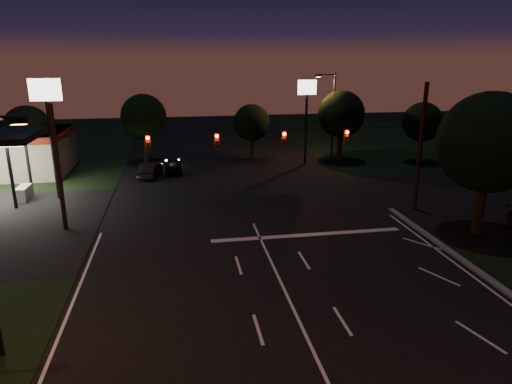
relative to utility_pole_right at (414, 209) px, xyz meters
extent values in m
plane|color=black|center=(-12.00, -15.00, 0.00)|extent=(140.00, 140.00, 0.00)
cube|color=black|center=(8.00, 1.00, 0.00)|extent=(20.00, 16.00, 0.02)
cube|color=silver|center=(-9.00, -3.50, 0.01)|extent=(12.00, 0.50, 0.01)
cylinder|color=black|center=(0.00, 0.00, 0.00)|extent=(0.30, 0.30, 9.00)
cylinder|color=black|center=(-24.00, 0.00, 0.00)|extent=(0.28, 0.28, 8.00)
cylinder|color=black|center=(-12.00, 0.00, 6.00)|extent=(24.00, 0.03, 0.03)
cylinder|color=black|center=(-12.00, 0.00, 6.50)|extent=(24.00, 0.02, 0.02)
cube|color=#3F3307|center=(-18.50, 0.00, 5.45)|extent=(0.32, 0.26, 1.00)
sphere|color=#FF0705|center=(-18.50, -0.16, 5.78)|extent=(0.22, 0.22, 0.22)
sphere|color=black|center=(-18.50, -0.16, 5.45)|extent=(0.20, 0.20, 0.20)
sphere|color=black|center=(-18.50, -0.16, 5.12)|extent=(0.20, 0.20, 0.20)
cube|color=#3F3307|center=(-14.20, 0.00, 5.45)|extent=(0.32, 0.26, 1.00)
sphere|color=#FF0705|center=(-14.20, -0.16, 5.78)|extent=(0.22, 0.22, 0.22)
sphere|color=black|center=(-14.20, -0.16, 5.45)|extent=(0.20, 0.20, 0.20)
sphere|color=black|center=(-14.20, -0.16, 5.12)|extent=(0.20, 0.20, 0.20)
cube|color=#3F3307|center=(-9.80, 0.00, 5.45)|extent=(0.32, 0.26, 1.00)
sphere|color=#FF0705|center=(-9.80, -0.16, 5.78)|extent=(0.22, 0.22, 0.22)
sphere|color=black|center=(-9.80, -0.16, 5.45)|extent=(0.20, 0.20, 0.20)
sphere|color=black|center=(-9.80, -0.16, 5.12)|extent=(0.20, 0.20, 0.20)
cube|color=#3F3307|center=(-5.50, 0.00, 5.45)|extent=(0.32, 0.26, 1.00)
sphere|color=#FF0705|center=(-5.50, -0.16, 5.78)|extent=(0.22, 0.22, 0.22)
sphere|color=black|center=(-5.50, -0.16, 5.45)|extent=(0.20, 0.20, 0.20)
sphere|color=black|center=(-5.50, -0.16, 5.12)|extent=(0.20, 0.20, 0.20)
cube|color=gray|center=(-28.50, 7.00, 0.55)|extent=(0.80, 2.00, 1.10)
cylinder|color=black|center=(-28.50, 5.00, 2.40)|extent=(0.24, 0.24, 4.80)
cylinder|color=black|center=(-28.50, 9.00, 2.40)|extent=(0.24, 0.24, 4.80)
cylinder|color=black|center=(-26.00, 7.00, 3.75)|extent=(0.24, 0.24, 7.50)
cube|color=white|center=(-26.00, 7.00, 8.30)|extent=(2.20, 0.30, 1.60)
cylinder|color=black|center=(-4.00, 15.00, 3.50)|extent=(0.24, 0.24, 7.00)
cube|color=white|center=(-4.00, 15.00, 7.70)|extent=(1.80, 0.30, 1.40)
cube|color=black|center=(-21.70, -13.00, 8.70)|extent=(0.60, 0.35, 0.22)
cube|color=orange|center=(-21.70, -13.00, 8.58)|extent=(0.45, 0.25, 0.04)
cylinder|color=black|center=(-0.50, 17.00, 4.50)|extent=(0.20, 0.20, 9.00)
cylinder|color=black|center=(-1.40, 17.00, 8.80)|extent=(1.80, 0.12, 0.12)
cube|color=black|center=(-2.30, 17.00, 8.70)|extent=(0.60, 0.35, 0.22)
cube|color=orange|center=(-2.30, 17.00, 8.58)|extent=(0.45, 0.25, 0.04)
cylinder|color=black|center=(1.50, -5.00, 2.00)|extent=(0.60, 0.60, 4.00)
sphere|color=black|center=(1.50, -5.00, 5.76)|extent=(6.00, 6.00, 6.00)
sphere|color=black|center=(2.10, -4.55, 5.58)|extent=(4.50, 4.50, 4.50)
sphere|color=black|center=(0.90, -4.70, 5.62)|extent=(4.20, 4.20, 4.20)
cylinder|color=black|center=(-30.00, 15.00, 1.50)|extent=(0.49, 0.49, 3.00)
sphere|color=black|center=(-30.00, 15.00, 4.32)|extent=(4.20, 4.20, 4.20)
sphere|color=black|center=(-29.58, 15.32, 4.19)|extent=(3.15, 3.15, 3.15)
sphere|color=black|center=(-30.42, 15.21, 4.23)|extent=(2.94, 2.94, 2.94)
cylinder|color=black|center=(-20.00, 19.00, 1.62)|extent=(0.52, 0.52, 3.25)
sphere|color=black|center=(-20.00, 19.00, 4.68)|extent=(4.60, 4.60, 4.60)
sphere|color=black|center=(-19.54, 19.34, 4.54)|extent=(3.45, 3.45, 3.45)
sphere|color=black|center=(-20.46, 19.23, 4.58)|extent=(3.22, 3.22, 3.22)
cylinder|color=black|center=(-9.00, 18.00, 1.38)|extent=(0.47, 0.47, 2.75)
sphere|color=black|center=(-9.00, 18.00, 3.96)|extent=(3.80, 3.80, 3.80)
sphere|color=black|center=(-8.62, 18.28, 3.85)|extent=(2.85, 2.85, 2.85)
sphere|color=black|center=(-9.38, 18.19, 3.87)|extent=(2.66, 2.66, 2.66)
cylinder|color=black|center=(0.00, 16.00, 1.70)|extent=(0.53, 0.53, 3.40)
sphere|color=black|center=(0.00, 16.00, 4.90)|extent=(4.80, 4.80, 4.80)
sphere|color=black|center=(0.48, 16.36, 4.75)|extent=(3.60, 3.60, 3.60)
sphere|color=black|center=(-0.48, 16.24, 4.79)|extent=(3.36, 3.36, 3.36)
cylinder|color=black|center=(8.00, 14.00, 1.45)|extent=(0.48, 0.48, 2.90)
sphere|color=black|center=(8.00, 14.00, 4.18)|extent=(4.00, 4.00, 4.00)
sphere|color=black|center=(8.40, 14.30, 4.06)|extent=(3.00, 3.00, 3.00)
sphere|color=black|center=(7.60, 14.20, 4.09)|extent=(2.80, 2.80, 2.80)
imported|color=black|center=(-17.24, 14.11, 0.67)|extent=(1.72, 3.98, 1.34)
imported|color=black|center=(-19.28, 12.53, 0.68)|extent=(2.20, 4.32, 1.36)
camera|label=1|loc=(-16.63, -28.92, 10.73)|focal=32.00mm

